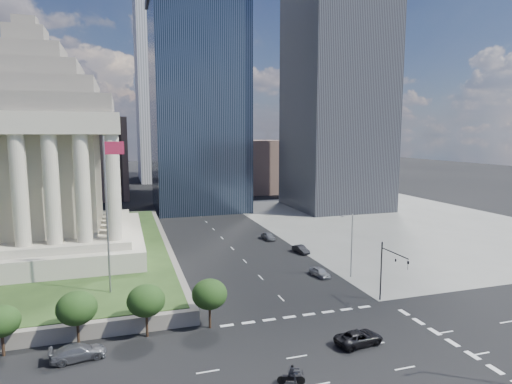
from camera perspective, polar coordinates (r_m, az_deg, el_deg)
name	(u,v)px	position (r m, az deg, el deg)	size (l,w,h in m)	color
ground	(191,206)	(135.34, -8.70, -1.86)	(500.00, 500.00, 0.00)	black
sidewalk_ne	(394,222)	(115.30, 17.91, -3.77)	(68.00, 90.00, 0.03)	slate
war_memorial	(33,139)	(81.30, -27.57, 6.32)	(34.00, 34.00, 39.00)	#B0A694
flagpole	(108,206)	(56.79, -19.14, -1.81)	(2.52, 0.24, 20.00)	slate
midrise_glass	(198,108)	(129.18, -7.74, 11.07)	(26.00, 26.00, 60.00)	black
highrise_ne	(338,39)	(135.34, 10.88, 19.40)	(26.00, 28.00, 100.00)	black
building_filler_ne	(259,166)	(170.58, 0.37, 3.55)	(20.00, 30.00, 20.00)	brown
building_filler_nw	(92,158)	(162.57, -20.99, 4.26)	(24.00, 30.00, 28.00)	brown
traffic_signal_ne	(389,266)	(58.48, 17.37, -9.39)	(0.30, 5.74, 8.00)	black
street_lamp_north	(351,242)	(67.99, 12.52, -6.48)	(2.13, 0.22, 10.00)	slate
pickup_truck	(359,338)	(48.92, 13.57, -18.36)	(2.45, 5.30, 1.47)	black
suv_grey	(78,352)	(48.24, -22.59, -19.10)	(2.15, 5.28, 1.53)	#4C4E53
parked_sedan_near	(320,272)	(68.80, 8.52, -10.51)	(4.17, 1.68, 1.42)	gray
parked_sedan_mid	(301,249)	(81.40, 5.99, -7.61)	(4.25, 1.48, 1.40)	black
parked_sedan_far	(268,236)	(90.93, 1.64, -5.90)	(4.57, 1.84, 1.56)	#5C5F64
motorcycle_trail	(291,374)	(41.26, 4.70, -23.08)	(2.53, 0.69, 1.88)	black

